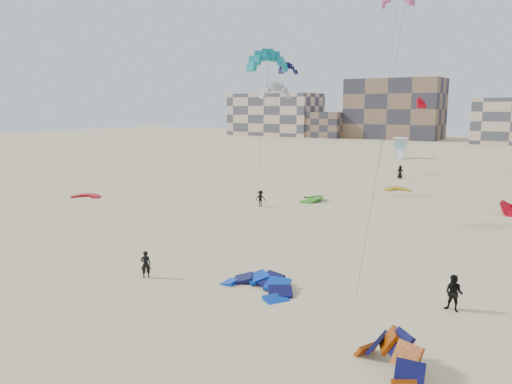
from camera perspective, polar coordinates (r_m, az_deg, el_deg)
The scene contains 20 objects.
ground at distance 27.93m, azimuth -11.99°, elevation -11.31°, with size 320.00×320.00×0.00m, color beige.
kite_ground_blue at distance 28.03m, azimuth 0.25°, elevation -11.01°, with size 4.34×4.44×1.13m, color #0030E9, non-canonical shape.
kite_ground_orange at distance 20.76m, azimuth 14.98°, elevation -19.24°, with size 3.51×2.48×2.46m, color #E45700, non-canonical shape.
kite_ground_red at distance 58.30m, azimuth -18.80°, elevation -0.55°, with size 2.90×3.07×0.41m, color #B40117, non-canonical shape.
kite_ground_green at distance 53.58m, azimuth 6.17°, elevation -0.95°, with size 3.75×3.89×1.01m, color #369117, non-canonical shape.
kite_ground_red_far at distance 52.50m, azimuth 27.10°, elevation -2.21°, with size 3.16×2.75×1.85m, color #B40117, non-canonical shape.
kite_ground_yellow at distance 61.83m, azimuth 15.84°, elevation 0.18°, with size 2.92×3.04×0.63m, color gold, non-canonical shape.
kitesurfer_main at distance 30.20m, azimuth -12.50°, elevation -8.06°, with size 0.59×0.39×1.63m, color black.
kitesurfer_b at distance 26.71m, azimuth 21.68°, elevation -10.71°, with size 0.89×0.69×1.83m, color black.
kitesurfer_c at distance 49.92m, azimuth 0.51°, elevation -0.74°, with size 1.05×0.61×1.63m, color black.
kitesurfer_e at distance 71.96m, azimuth 16.14°, elevation 2.22°, with size 0.90×0.59×1.84m, color black.
kite_fly_teal_a at distance 43.23m, azimuth 1.39°, elevation 14.52°, with size 5.87×5.96×13.75m.
kite_fly_grey at distance 57.42m, azimuth 2.21°, elevation 11.28°, with size 5.67×4.68×11.69m.
kite_fly_pink at distance 66.38m, azimuth 15.88°, elevation 20.34°, with size 5.08×7.02×22.80m.
kite_fly_navy at distance 76.47m, azimuth 3.70°, elevation 13.79°, with size 5.01×8.75×15.50m.
kite_fly_red at distance 79.28m, azimuth 18.37°, elevation 9.52°, with size 5.95×3.40×10.46m.
lifeguard_tower_far at distance 100.28m, azimuth 16.14°, elevation 4.86°, with size 3.45×5.74×3.92m.
condo_west_a at distance 172.75m, azimuth 2.21°, elevation 8.84°, with size 30.00×15.00×14.00m, color beige.
condo_west_b at distance 159.82m, azimuth 15.54°, elevation 9.13°, with size 28.00×14.00×18.00m, color #7B5E4A.
condo_fill_left at distance 161.66m, azimuth 7.98°, elevation 7.62°, with size 12.00×10.00×8.00m, color #7B5E4A.
Camera 1 is at (18.66, -18.23, 9.97)m, focal length 35.00 mm.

